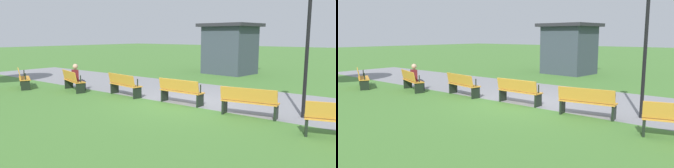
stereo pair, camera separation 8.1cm
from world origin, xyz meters
TOP-DOWN VIEW (x-y plane):
  - ground_plane at (0.00, 0.00)m, footprint 120.00×120.00m
  - path_paving at (0.00, 2.17)m, footprint 30.59×4.68m
  - bench_0 at (-7.74, -1.79)m, footprint 1.71×1.14m
  - bench_1 at (-5.25, -0.84)m, footprint 1.74×0.94m
  - bench_2 at (-2.66, -0.26)m, footprint 1.72×0.71m
  - bench_3 at (-0.00, -0.07)m, footprint 1.67×0.47m
  - bench_4 at (2.66, -0.26)m, footprint 1.72×0.71m
  - person_seated at (-5.00, -0.77)m, footprint 0.44×0.58m
  - lamp_post at (3.94, 0.68)m, footprint 0.32×0.32m
  - kiosk at (-2.99, 9.18)m, footprint 3.50×3.17m

SIDE VIEW (x-z plane):
  - ground_plane at x=0.00m, z-range 0.00..0.00m
  - path_paving at x=0.00m, z-range 0.00..0.01m
  - bench_0 at x=-7.74m, z-range 0.02..0.91m
  - bench_1 at x=-5.25m, z-range 0.02..0.91m
  - bench_2 at x=-2.66m, z-range 0.02..0.91m
  - bench_3 at x=0.00m, z-range 0.02..0.91m
  - bench_4 at x=2.66m, z-range 0.02..0.91m
  - person_seated at x=-5.00m, z-range 0.04..1.24m
  - kiosk at x=-2.99m, z-range 0.04..3.17m
  - lamp_post at x=3.94m, z-range 0.81..5.11m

